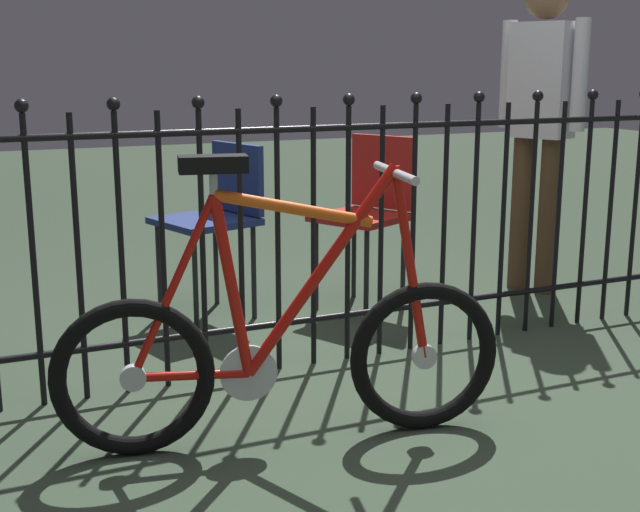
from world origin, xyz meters
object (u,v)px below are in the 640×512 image
object	(u,v)px
chair_navy	(218,210)
person_visitor	(541,108)
chair_red	(370,203)
bicycle	(283,349)

from	to	relation	value
chair_navy	person_visitor	world-z (taller)	person_visitor
chair_navy	chair_red	bearing A→B (deg)	-12.08
bicycle	person_visitor	bearing A→B (deg)	32.11
bicycle	chair_navy	bearing A→B (deg)	80.52
chair_red	person_visitor	size ratio (longest dim) A/B	0.52
chair_navy	bicycle	bearing A→B (deg)	-99.48
chair_navy	person_visitor	xyz separation A→B (m)	(1.64, -0.24, 0.45)
bicycle	chair_navy	xyz separation A→B (m)	(0.24, 1.42, 0.20)
bicycle	chair_red	distance (m)	1.60
chair_navy	person_visitor	bearing A→B (deg)	-8.34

